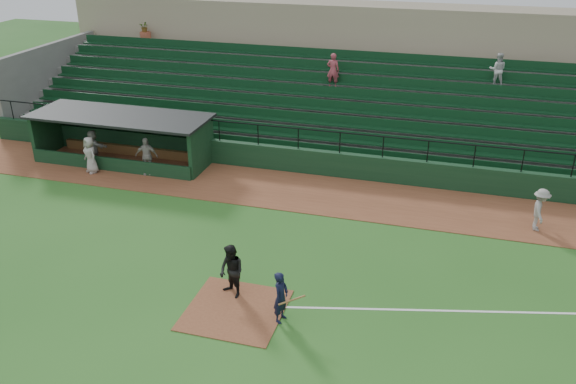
# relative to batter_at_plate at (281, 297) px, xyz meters

# --- Properties ---
(ground) EXTENTS (90.00, 90.00, 0.00)m
(ground) POSITION_rel_batter_at_plate_xyz_m (-1.53, 1.08, -0.85)
(ground) COLOR #275D1E
(ground) RESTS_ON ground
(warning_track) EXTENTS (40.00, 4.00, 0.03)m
(warning_track) POSITION_rel_batter_at_plate_xyz_m (-1.53, 9.08, -0.83)
(warning_track) COLOR brown
(warning_track) RESTS_ON ground
(home_plate_dirt) EXTENTS (3.00, 3.00, 0.03)m
(home_plate_dirt) POSITION_rel_batter_at_plate_xyz_m (-1.53, 0.08, -0.83)
(home_plate_dirt) COLOR brown
(home_plate_dirt) RESTS_ON ground
(foul_line) EXTENTS (17.49, 4.44, 0.01)m
(foul_line) POSITION_rel_batter_at_plate_xyz_m (6.47, 2.28, -0.84)
(foul_line) COLOR white
(foul_line) RESTS_ON ground
(stadium_structure) EXTENTS (38.00, 13.08, 6.40)m
(stadium_structure) POSITION_rel_batter_at_plate_xyz_m (-1.53, 17.54, 1.46)
(stadium_structure) COLOR black
(stadium_structure) RESTS_ON ground
(dugout) EXTENTS (8.90, 3.20, 2.42)m
(dugout) POSITION_rel_batter_at_plate_xyz_m (-11.28, 10.64, 0.49)
(dugout) COLOR black
(dugout) RESTS_ON ground
(batter_at_plate) EXTENTS (1.05, 0.71, 1.69)m
(batter_at_plate) POSITION_rel_batter_at_plate_xyz_m (0.00, 0.00, 0.00)
(batter_at_plate) COLOR black
(batter_at_plate) RESTS_ON ground
(umpire) EXTENTS (1.13, 1.07, 1.84)m
(umpire) POSITION_rel_batter_at_plate_xyz_m (-1.90, 0.80, 0.07)
(umpire) COLOR black
(umpire) RESTS_ON ground
(runner) EXTENTS (0.65, 1.12, 1.73)m
(runner) POSITION_rel_batter_at_plate_xyz_m (8.03, 8.27, 0.05)
(runner) COLOR gray
(runner) RESTS_ON warning_track
(dugout_player_a) EXTENTS (1.14, 0.65, 1.84)m
(dugout_player_a) POSITION_rel_batter_at_plate_xyz_m (-9.31, 8.95, 0.10)
(dugout_player_a) COLOR #99948F
(dugout_player_a) RESTS_ON warning_track
(dugout_player_b) EXTENTS (1.04, 0.93, 1.78)m
(dugout_player_b) POSITION_rel_batter_at_plate_xyz_m (-12.00, 8.42, 0.07)
(dugout_player_b) COLOR #A7A19C
(dugout_player_b) RESTS_ON warning_track
(dugout_player_c) EXTENTS (1.62, 0.93, 1.67)m
(dugout_player_c) POSITION_rel_batter_at_plate_xyz_m (-12.60, 9.62, 0.02)
(dugout_player_c) COLOR gray
(dugout_player_c) RESTS_ON warning_track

